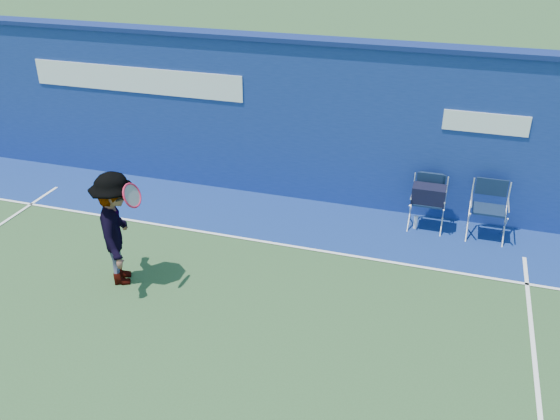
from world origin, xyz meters
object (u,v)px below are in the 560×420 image
(tennis_player, at_px, (118,229))
(water_bottle, at_px, (416,222))
(directors_chair_right, at_px, (487,221))
(directors_chair_left, at_px, (427,207))

(tennis_player, bearing_deg, water_bottle, 35.87)
(directors_chair_right, bearing_deg, directors_chair_left, 177.75)
(directors_chair_right, distance_m, tennis_player, 6.14)
(directors_chair_right, relative_size, tennis_player, 0.56)
(water_bottle, bearing_deg, tennis_player, -144.13)
(tennis_player, bearing_deg, directors_chair_left, 35.68)
(directors_chair_right, bearing_deg, tennis_player, -150.19)
(tennis_player, bearing_deg, directors_chair_right, 29.81)
(directors_chair_right, xyz_separation_m, water_bottle, (-1.18, -0.06, -0.19))
(directors_chair_left, xyz_separation_m, directors_chair_right, (1.02, -0.04, -0.09))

